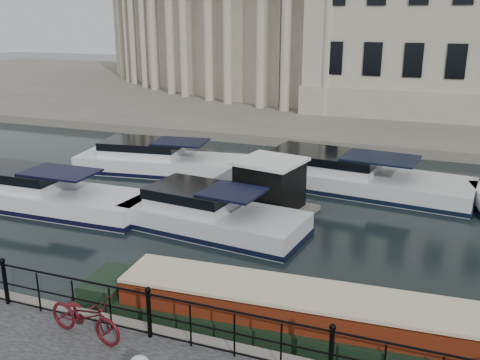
# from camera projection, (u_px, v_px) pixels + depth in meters

# --- Properties ---
(ground_plane) EXTENTS (160.00, 160.00, 0.00)m
(ground_plane) POSITION_uv_depth(u_px,v_px,m) (195.00, 308.00, 13.97)
(ground_plane) COLOR black
(ground_plane) RESTS_ON ground
(far_bank) EXTENTS (120.00, 42.00, 0.55)m
(far_bank) POSITION_uv_depth(u_px,v_px,m) (379.00, 96.00, 48.70)
(far_bank) COLOR #6B665B
(far_bank) RESTS_ON ground_plane
(railing) EXTENTS (24.14, 0.14, 1.22)m
(railing) POSITION_uv_depth(u_px,v_px,m) (149.00, 310.00, 11.61)
(railing) COLOR black
(railing) RESTS_ON near_quay
(civic_building) EXTENTS (53.55, 31.84, 16.85)m
(civic_building) POSITION_uv_depth(u_px,v_px,m) (367.00, 19.00, 43.21)
(civic_building) COLOR #ADA38C
(civic_building) RESTS_ON far_bank
(bicycle) EXTENTS (2.06, 0.97, 1.04)m
(bicycle) POSITION_uv_depth(u_px,v_px,m) (85.00, 316.00, 11.64)
(bicycle) COLOR #4C0D11
(bicycle) RESTS_ON near_quay
(narrowboat) EXTENTS (13.20, 2.52, 1.49)m
(narrowboat) POSITION_uv_depth(u_px,v_px,m) (336.00, 328.00, 12.43)
(narrowboat) COLOR black
(narrowboat) RESTS_ON ground_plane
(harbour_hut) EXTENTS (3.59, 3.18, 2.19)m
(harbour_hut) POSITION_uv_depth(u_px,v_px,m) (270.00, 189.00, 20.53)
(harbour_hut) COLOR #6B665B
(harbour_hut) RESTS_ON ground_plane
(cabin_cruisers) EXTENTS (27.30, 10.40, 1.99)m
(cabin_cruisers) POSITION_uv_depth(u_px,v_px,m) (250.00, 189.00, 22.45)
(cabin_cruisers) COLOR white
(cabin_cruisers) RESTS_ON ground_plane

